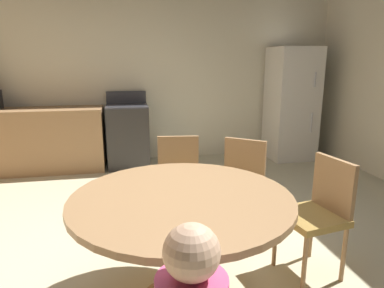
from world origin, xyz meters
The scene contains 9 objects.
ground_plane centered at (0.00, 0.00, 0.00)m, with size 14.00×14.00×0.00m, color beige.
wall_back centered at (0.00, 3.07, 1.35)m, with size 6.11×0.12×2.70m, color beige.
kitchen_counter centered at (-1.77, 2.67, 0.45)m, with size 1.97×0.60×0.90m, color #9E754C.
oven_range centered at (-0.43, 2.68, 0.47)m, with size 0.60×0.60×1.10m.
refrigerator centered at (2.16, 2.62, 0.88)m, with size 0.68×0.68×1.76m.
dining_table centered at (-0.15, -0.50, 0.61)m, with size 1.33×1.33×0.76m.
chair_east centered at (0.88, -0.32, 0.50)m, with size 0.46×0.46×0.87m.
chair_northeast centered at (0.51, 0.32, 0.50)m, with size 0.56×0.56×0.87m.
chair_north centered at (0.00, 0.54, 0.50)m, with size 0.45×0.45×0.87m.
Camera 1 is at (-0.46, -2.35, 1.53)m, focal length 31.57 mm.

